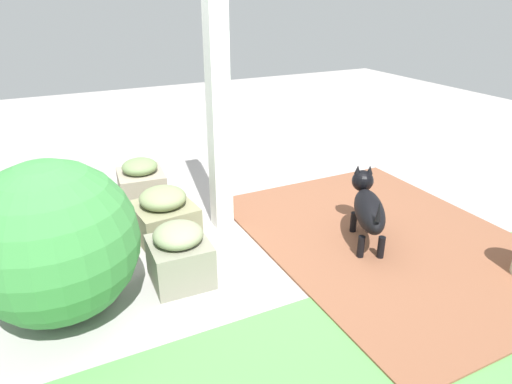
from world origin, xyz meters
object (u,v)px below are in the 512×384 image
(round_shrub, at_px, (54,242))
(dog, at_px, (368,207))
(stone_planter_nearest, at_px, (142,186))
(stone_planter_near, at_px, (164,215))
(terracotta_pot_broad, at_px, (40,210))
(stone_planter_mid, at_px, (180,255))
(porch_pillar, at_px, (217,76))

(round_shrub, relative_size, dog, 1.34)
(dog, bearing_deg, stone_planter_nearest, -44.81)
(stone_planter_nearest, xyz_separation_m, stone_planter_near, (-0.02, 0.60, -0.01))
(terracotta_pot_broad, bearing_deg, stone_planter_near, 156.94)
(dog, bearing_deg, stone_planter_near, -28.83)
(stone_planter_mid, relative_size, terracotta_pot_broad, 0.97)
(stone_planter_near, bearing_deg, stone_planter_nearest, -87.69)
(round_shrub, distance_m, dog, 2.06)
(stone_planter_mid, bearing_deg, round_shrub, -0.45)
(stone_planter_nearest, xyz_separation_m, stone_planter_mid, (0.04, 1.18, -0.01))
(porch_pillar, distance_m, stone_planter_near, 1.08)
(terracotta_pot_broad, height_order, dog, dog)
(dog, bearing_deg, round_shrub, -3.89)
(stone_planter_mid, height_order, dog, dog)
(porch_pillar, bearing_deg, dog, 138.75)
(porch_pillar, relative_size, stone_planter_nearest, 5.29)
(stone_planter_near, bearing_deg, round_shrub, 37.44)
(round_shrub, bearing_deg, stone_planter_mid, 179.55)
(terracotta_pot_broad, bearing_deg, round_shrub, 93.80)
(stone_planter_near, xyz_separation_m, dog, (-1.30, 0.72, 0.10))
(porch_pillar, bearing_deg, terracotta_pot_broad, -14.43)
(stone_planter_mid, relative_size, round_shrub, 0.44)
(stone_planter_mid, bearing_deg, terracotta_pot_broad, -51.17)
(porch_pillar, relative_size, stone_planter_near, 4.94)
(round_shrub, xyz_separation_m, dog, (-2.05, 0.14, -0.17))
(porch_pillar, height_order, round_shrub, porch_pillar)
(stone_planter_near, bearing_deg, stone_planter_mid, 83.46)
(porch_pillar, relative_size, stone_planter_mid, 5.74)
(porch_pillar, height_order, stone_planter_mid, porch_pillar)
(stone_planter_near, relative_size, dog, 0.69)
(porch_pillar, xyz_separation_m, stone_planter_nearest, (0.49, -0.58, -0.96))
(stone_planter_nearest, height_order, round_shrub, round_shrub)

